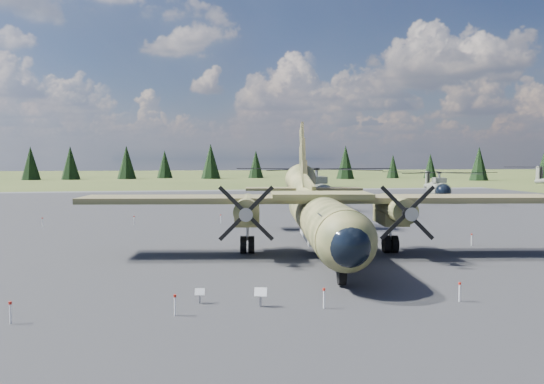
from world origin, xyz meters
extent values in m
plane|color=#515A28|center=(0.00, 0.00, 0.00)|extent=(500.00, 500.00, 0.00)
cube|color=#545458|center=(0.00, 10.00, 0.00)|extent=(120.00, 120.00, 0.04)
cylinder|color=#3C4224|center=(4.96, -2.07, 2.38)|extent=(5.51, 18.88, 2.90)
sphere|color=#3C4224|center=(3.64, -11.30, 2.38)|extent=(3.22, 3.22, 2.84)
sphere|color=black|center=(3.56, -11.86, 2.33)|extent=(2.36, 2.36, 2.09)
cube|color=black|center=(3.88, -9.66, 3.16)|extent=(2.29, 1.93, 0.57)
cone|color=#3C4224|center=(6.70, 10.04, 3.47)|extent=(3.82, 7.45, 4.36)
cube|color=#A0A2A5|center=(5.11, -1.04, 1.19)|extent=(2.83, 6.43, 0.52)
cube|color=#2D391D|center=(5.04, -1.55, 3.57)|extent=(30.25, 7.74, 0.36)
cube|color=#3C4224|center=(5.04, -1.55, 3.80)|extent=(6.68, 4.57, 0.36)
cylinder|color=#3C4224|center=(0.38, -1.20, 3.00)|extent=(2.30, 5.55, 1.55)
cube|color=#3C4224|center=(0.49, -0.38, 2.33)|extent=(2.04, 3.71, 0.83)
cone|color=gray|center=(-0.10, -4.54, 3.00)|extent=(0.91, 1.03, 0.79)
cylinder|color=black|center=(0.49, -0.38, 0.57)|extent=(1.06, 1.26, 1.14)
cylinder|color=#3C4224|center=(9.61, -2.52, 3.00)|extent=(2.30, 5.55, 1.55)
cube|color=#3C4224|center=(9.73, -1.70, 2.33)|extent=(2.04, 3.71, 0.83)
cone|color=gray|center=(9.13, -5.86, 3.00)|extent=(0.91, 1.03, 0.79)
cylinder|color=black|center=(9.73, -1.70, 0.57)|extent=(1.06, 1.26, 1.14)
cube|color=#3C4224|center=(6.14, 6.14, 4.09)|extent=(1.39, 7.79, 1.74)
cube|color=#2D391D|center=(6.77, 10.55, 3.52)|extent=(10.17, 3.66, 0.23)
cylinder|color=gray|center=(3.82, -10.07, 1.32)|extent=(0.16, 0.16, 0.93)
cylinder|color=black|center=(3.82, -10.07, 0.57)|extent=(0.50, 1.01, 0.97)
cylinder|color=gray|center=(12.12, 26.89, 1.97)|extent=(2.73, 7.67, 2.66)
sphere|color=black|center=(12.08, 23.07, 1.91)|extent=(2.47, 2.47, 2.44)
sphere|color=gray|center=(12.15, 30.71, 1.97)|extent=(2.47, 2.47, 2.44)
cube|color=gray|center=(12.11, 26.46, 3.66)|extent=(1.84, 3.42, 0.80)
cylinder|color=gray|center=(12.11, 26.46, 4.46)|extent=(0.39, 0.39, 1.06)
cylinder|color=gray|center=(12.19, 34.70, 2.34)|extent=(0.98, 9.08, 1.52)
cube|color=gray|center=(12.23, 38.68, 3.66)|extent=(0.25, 1.49, 2.55)
cylinder|color=black|center=(12.60, 38.68, 3.66)|extent=(0.09, 2.76, 2.76)
cylinder|color=black|center=(12.08, 23.70, 0.42)|extent=(0.30, 0.73, 0.72)
cylinder|color=black|center=(10.69, 28.18, 0.42)|extent=(0.33, 0.85, 0.85)
cylinder|color=gray|center=(10.69, 28.18, 0.98)|extent=(0.15, 0.15, 1.54)
cylinder|color=black|center=(13.56, 28.15, 0.42)|extent=(0.33, 0.85, 0.85)
cylinder|color=gray|center=(13.56, 28.15, 0.98)|extent=(0.15, 0.15, 1.54)
cylinder|color=gray|center=(32.65, 36.23, 1.66)|extent=(3.98, 6.84, 2.25)
sphere|color=black|center=(31.74, 33.12, 1.62)|extent=(2.57, 2.57, 2.07)
sphere|color=gray|center=(33.56, 39.33, 1.66)|extent=(2.57, 2.57, 2.07)
cube|color=gray|center=(32.55, 35.88, 3.10)|extent=(2.28, 3.19, 0.67)
cylinder|color=gray|center=(32.55, 35.88, 3.78)|extent=(0.40, 0.40, 0.90)
cylinder|color=gray|center=(34.51, 42.57, 1.98)|extent=(2.89, 7.58, 1.29)
cube|color=gray|center=(35.46, 45.80, 3.10)|extent=(0.54, 1.26, 2.16)
cylinder|color=black|center=(35.76, 45.71, 3.10)|extent=(0.71, 2.26, 2.34)
cylinder|color=black|center=(31.89, 33.64, 0.36)|extent=(0.41, 0.66, 0.61)
cylinder|color=black|center=(31.79, 37.61, 0.36)|extent=(0.46, 0.77, 0.72)
cylinder|color=gray|center=(31.79, 37.61, 0.83)|extent=(0.16, 0.16, 1.30)
cylinder|color=black|center=(34.12, 36.92, 0.36)|extent=(0.46, 0.77, 0.72)
cylinder|color=gray|center=(34.12, 36.92, 0.83)|extent=(0.16, 0.16, 1.30)
cube|color=gray|center=(61.20, 53.53, 3.52)|extent=(0.58, 1.44, 2.45)
cylinder|color=black|center=(61.54, 53.44, 3.52)|extent=(0.73, 2.58, 2.66)
cube|color=gray|center=(-2.98, -11.83, 0.26)|extent=(0.08, 0.08, 0.52)
cube|color=white|center=(-2.98, -11.88, 0.51)|extent=(0.44, 0.24, 0.29)
cube|color=gray|center=(-0.52, -12.77, 0.32)|extent=(0.11, 0.11, 0.64)
cube|color=white|center=(-0.52, -12.83, 0.63)|extent=(0.56, 0.35, 0.36)
cylinder|color=white|center=(-10.00, -13.50, 0.40)|extent=(0.07, 0.07, 0.80)
cylinder|color=#AF1E12|center=(-10.00, -13.50, 0.80)|extent=(0.12, 0.12, 0.10)
cylinder|color=white|center=(-4.00, -13.50, 0.40)|extent=(0.07, 0.07, 0.80)
cylinder|color=#AF1E12|center=(-4.00, -13.50, 0.80)|extent=(0.12, 0.12, 0.10)
cylinder|color=white|center=(2.00, -13.50, 0.40)|extent=(0.07, 0.07, 0.80)
cylinder|color=#AF1E12|center=(2.00, -13.50, 0.80)|extent=(0.12, 0.12, 0.10)
cylinder|color=white|center=(8.00, -13.50, 0.40)|extent=(0.07, 0.07, 0.80)
cylinder|color=#AF1E12|center=(8.00, -13.50, 0.80)|extent=(0.12, 0.12, 0.10)
cylinder|color=white|center=(-16.00, 16.00, 0.40)|extent=(0.07, 0.07, 0.80)
cylinder|color=#AF1E12|center=(-16.00, 16.00, 0.80)|extent=(0.12, 0.12, 0.10)
cylinder|color=white|center=(-8.00, 16.00, 0.40)|extent=(0.07, 0.07, 0.80)
cylinder|color=#AF1E12|center=(-8.00, 16.00, 0.80)|extent=(0.12, 0.12, 0.10)
cylinder|color=white|center=(0.00, 16.00, 0.40)|extent=(0.07, 0.07, 0.80)
cylinder|color=#AF1E12|center=(0.00, 16.00, 0.80)|extent=(0.12, 0.12, 0.10)
cylinder|color=white|center=(8.00, 16.00, 0.40)|extent=(0.07, 0.07, 0.80)
cylinder|color=#AF1E12|center=(8.00, 16.00, 0.80)|extent=(0.12, 0.12, 0.10)
cylinder|color=white|center=(16.00, 16.00, 0.40)|extent=(0.07, 0.07, 0.80)
cylinder|color=#AF1E12|center=(16.00, 16.00, 0.80)|extent=(0.12, 0.12, 0.10)
cylinder|color=white|center=(16.50, 0.00, 0.40)|extent=(0.07, 0.07, 0.80)
cylinder|color=#AF1E12|center=(16.50, 0.00, 0.80)|extent=(0.12, 0.12, 0.10)
cone|color=black|center=(100.71, 104.18, 4.28)|extent=(4.80, 4.80, 8.57)
cone|color=black|center=(80.20, 104.59, 4.81)|extent=(5.39, 5.39, 9.62)
cone|color=black|center=(75.12, 124.22, 3.92)|extent=(4.39, 4.39, 7.84)
cone|color=black|center=(63.39, 126.40, 3.76)|extent=(4.21, 4.21, 7.53)
cone|color=black|center=(46.42, 122.76, 5.14)|extent=(5.75, 5.75, 10.27)
cone|color=black|center=(35.48, 132.43, 4.10)|extent=(4.59, 4.59, 8.20)
cone|color=black|center=(20.32, 135.21, 4.45)|extent=(4.98, 4.98, 8.90)
cone|color=black|center=(5.58, 131.15, 5.40)|extent=(6.05, 6.05, 10.80)
cone|color=black|center=(-8.63, 138.30, 4.43)|extent=(4.96, 4.96, 8.86)
cone|color=black|center=(-19.88, 132.86, 5.10)|extent=(5.71, 5.71, 10.20)
cone|color=black|center=(-35.86, 131.06, 4.98)|extent=(5.58, 5.58, 9.96)
cone|color=black|center=(-46.87, 130.68, 4.92)|extent=(5.51, 5.51, 9.84)
camera|label=1|loc=(-3.74, -34.16, 6.13)|focal=35.00mm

